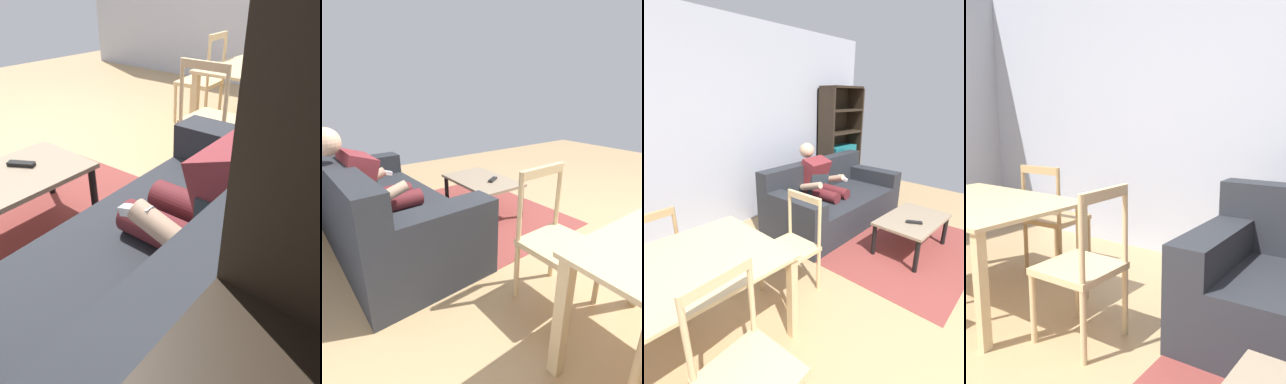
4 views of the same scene
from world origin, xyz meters
TOP-DOWN VIEW (x-y plane):
  - wall_back at (0.00, 3.04)m, footprint 6.01×0.12m
  - dining_table at (-1.08, 1.37)m, footprint 1.31×0.92m
  - dining_chair_near_wall at (-1.08, 2.10)m, footprint 0.45×0.45m
  - dining_chair_facing_couch at (-0.10, 1.37)m, footprint 0.43×0.43m

SIDE VIEW (x-z plane):
  - dining_chair_near_wall at x=-1.08m, z-range -0.01..0.89m
  - dining_chair_facing_couch at x=-0.10m, z-range -0.01..0.91m
  - dining_table at x=-1.08m, z-range 0.26..0.98m
  - wall_back at x=0.00m, z-range 0.00..2.69m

